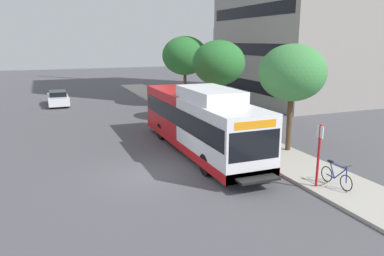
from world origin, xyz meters
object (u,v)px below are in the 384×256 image
transit_bus (199,121)px  street_tree_mid_block (219,63)px  bicycle_parked (336,176)px  street_tree_near_stop (292,73)px  street_tree_far_block (185,56)px  parked_car_far_lane (58,98)px  bus_stop_sign_pole (319,151)px

transit_bus → street_tree_mid_block: street_tree_mid_block is taller
bicycle_parked → street_tree_near_stop: bearing=75.5°
street_tree_mid_block → street_tree_far_block: street_tree_far_block is taller
transit_bus → parked_car_far_lane: bearing=109.0°
parked_car_far_lane → street_tree_mid_block: bearing=-48.6°
street_tree_mid_block → street_tree_far_block: bearing=88.8°
street_tree_near_stop → street_tree_far_block: bearing=90.0°
bus_stop_sign_pole → street_tree_mid_block: size_ratio=0.44×
street_tree_far_block → bus_stop_sign_pole: bearing=-95.8°
street_tree_near_stop → street_tree_mid_block: size_ratio=0.97×
bus_stop_sign_pole → bicycle_parked: bus_stop_sign_pole is taller
bus_stop_sign_pole → parked_car_far_lane: bus_stop_sign_pole is taller
street_tree_far_block → street_tree_mid_block: bearing=-91.2°
bicycle_parked → street_tree_far_block: size_ratio=0.28×
bicycle_parked → bus_stop_sign_pole: bearing=159.8°
street_tree_far_block → parked_car_far_lane: 12.58m
street_tree_mid_block → street_tree_far_block: 7.31m
bicycle_parked → street_tree_mid_block: bearing=85.1°
transit_bus → street_tree_far_block: (4.45, 13.82, 2.89)m
transit_bus → bicycle_parked: 7.75m
transit_bus → bus_stop_sign_pole: (2.37, -6.71, -0.05)m
bus_stop_sign_pole → street_tree_near_stop: bearing=66.5°
transit_bus → bicycle_parked: (3.14, -6.99, -1.14)m
bus_stop_sign_pole → bicycle_parked: 1.36m
bicycle_parked → street_tree_mid_block: street_tree_mid_block is taller
transit_bus → street_tree_far_block: 14.81m
bicycle_parked → parked_car_far_lane: parked_car_far_lane is taller
bicycle_parked → street_tree_far_block: bearing=86.4°
bicycle_parked → parked_car_far_lane: (-9.59, 25.71, 0.10)m
transit_bus → parked_car_far_lane: (-6.45, 18.72, -1.04)m
parked_car_far_lane → transit_bus: bearing=-71.0°
street_tree_mid_block → parked_car_far_lane: street_tree_mid_block is taller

